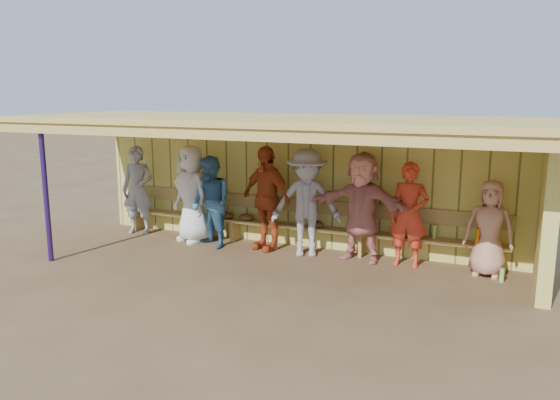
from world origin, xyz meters
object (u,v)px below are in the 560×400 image
object	(u,v)px
player_f	(361,207)
player_e	(306,203)
player_d	(266,198)
player_c	(211,202)
bench	(296,220)
player_b	(192,194)
player_a	(138,190)
player_h	(489,228)
player_g	(409,215)

from	to	relation	value
player_f	player_e	bearing A→B (deg)	-167.78
player_d	player_e	world-z (taller)	player_d
player_c	bench	world-z (taller)	player_c
player_b	player_c	xyz separation A→B (m)	(0.55, -0.19, -0.08)
player_b	player_e	xyz separation A→B (m)	(2.38, 0.03, 0.01)
player_b	player_e	distance (m)	2.38
player_b	player_f	world-z (taller)	player_f
player_f	bench	xyz separation A→B (m)	(-1.33, 0.31, -0.43)
player_a	player_b	size ratio (longest dim) A/B	0.96
player_a	player_h	size ratio (longest dim) A/B	1.18
player_b	player_h	size ratio (longest dim) A/B	1.23
player_a	player_e	xyz separation A→B (m)	(3.76, -0.09, 0.05)
bench	player_e	bearing A→B (deg)	-48.43
player_e	player_f	bearing A→B (deg)	-15.55
player_e	player_g	world-z (taller)	player_e
player_c	player_f	xyz separation A→B (m)	(2.81, 0.31, 0.09)
player_a	player_b	xyz separation A→B (m)	(1.38, -0.12, 0.04)
player_f	player_g	size ratio (longest dim) A/B	1.08
player_g	bench	bearing A→B (deg)	172.33
player_c	player_f	world-z (taller)	player_f
player_d	player_e	distance (m)	0.83
player_g	player_h	distance (m)	1.27
player_h	bench	bearing A→B (deg)	178.88
player_c	player_h	bearing A→B (deg)	28.35
player_e	player_f	distance (m)	0.98
bench	player_d	bearing A→B (deg)	-144.60
player_a	player_g	bearing A→B (deg)	-13.88
player_f	player_c	bearing A→B (deg)	-166.88
player_c	player_a	bearing A→B (deg)	-164.35
player_a	player_g	xyz separation A→B (m)	(5.56, 0.00, -0.03)
player_c	player_b	bearing A→B (deg)	-174.02
player_c	player_e	size ratio (longest dim) A/B	0.90
player_b	bench	xyz separation A→B (m)	(2.03, 0.43, -0.42)
player_c	player_e	bearing A→B (deg)	31.49
player_a	player_c	distance (m)	1.96
player_c	player_d	size ratio (longest dim) A/B	0.89
player_a	player_f	world-z (taller)	player_f
player_b	player_d	world-z (taller)	player_d
player_d	player_f	size ratio (longest dim) A/B	1.02
player_d	player_f	distance (m)	1.80
player_b	player_g	xyz separation A→B (m)	(4.17, 0.12, -0.07)
player_b	bench	world-z (taller)	player_b
player_e	bench	bearing A→B (deg)	110.65
player_a	player_f	bearing A→B (deg)	-13.88
player_a	player_d	size ratio (longest dim) A/B	0.94
player_b	player_g	size ratio (longest dim) A/B	1.08
player_c	player_h	distance (m)	4.90
player_f	player_h	xyz separation A→B (m)	(2.08, 0.00, -0.18)
player_d	player_h	world-z (taller)	player_d
bench	player_h	bearing A→B (deg)	-5.12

